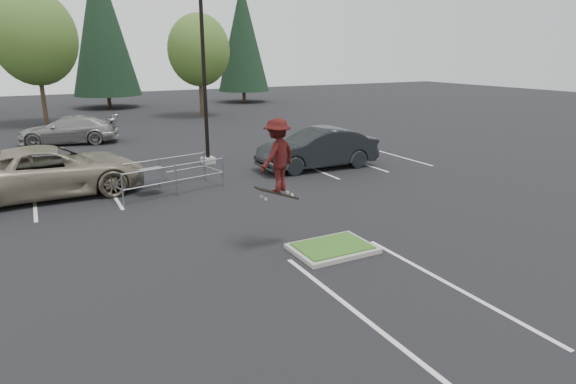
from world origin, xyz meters
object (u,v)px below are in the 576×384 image
conif_c (243,37)px  conif_b (101,24)px  decid_c (199,52)px  light_pole (204,68)px  skateboarder (277,156)px  car_r_charc (317,148)px  decid_b (35,41)px  car_far_silver (70,130)px  car_l_tan (51,171)px  cart_corral (156,175)px

conif_c → conif_b: bearing=175.9°
decid_c → conif_c: bearing=50.4°
light_pole → decid_c: bearing=72.9°
conif_c → skateboarder: 41.61m
light_pole → conif_c: (13.50, 27.50, 2.29)m
conif_b → car_r_charc: (4.75, -31.83, -6.91)m
decid_b → conif_b: conif_b is taller
light_pole → decid_b: (-6.51, 18.53, 1.48)m
conif_b → car_far_silver: bearing=-104.4°
car_r_charc → conif_c: bearing=165.1°
decid_c → conif_b: conif_b is taller
decid_c → car_l_tan: (-12.49, -20.32, -4.30)m
decid_c → light_pole: bearing=-107.1°
conif_b → conif_c: conif_b is taller
conif_b → car_l_tan: size_ratio=2.12×
light_pole → car_far_silver: size_ratio=1.81×
conif_b → conif_c: size_ratio=1.16×
cart_corral → car_r_charc: bearing=-6.5°
decid_b → car_far_silver: 10.86m
car_l_tan → car_far_silver: bearing=-8.4°
decid_b → car_far_silver: bearing=-83.9°
car_r_charc → conif_b: bearing=-169.7°
light_pole → cart_corral: 6.58m
decid_b → skateboarder: (4.81, -29.53, -3.44)m
conif_c → cart_corral: conif_c is taller
conif_b → car_l_tan: bearing=-101.8°
decid_c → conif_c: 12.65m
decid_b → car_far_silver: decid_b is taller
conif_b → cart_corral: bearing=-95.2°
conif_b → skateboarder: size_ratio=6.30×
decid_c → car_r_charc: 21.64m
decid_b → cart_corral: decid_b is taller
decid_c → car_l_tan: 24.24m
car_l_tan → decid_b: bearing=-2.3°
decid_c → car_l_tan: size_ratio=1.23×
light_pole → skateboarder: bearing=-98.8°
conif_c → skateboarder: conif_c is taller
decid_b → conif_b: bearing=58.9°
car_r_charc → skateboarder: bearing=-36.0°
cart_corral → car_r_charc: (7.72, 0.77, 0.18)m
decid_b → light_pole: bearing=-70.6°
conif_c → car_far_silver: size_ratio=2.24×
conif_c → car_far_silver: conif_c is taller
decid_c → skateboarder: decid_c is taller
light_pole → conif_b: 28.69m
conif_b → car_l_tan: conif_b is taller
conif_c → cart_corral: 36.38m
cart_corral → skateboarder: 7.36m
decid_b → conif_c: bearing=24.1°
cart_corral → car_r_charc: car_r_charc is taller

